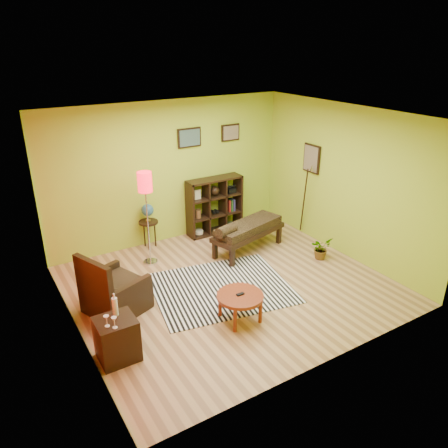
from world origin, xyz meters
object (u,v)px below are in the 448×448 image
floor_lamp (145,190)px  armchair (113,294)px  coffee_table (240,298)px  potted_plant (321,250)px  cube_shelf (215,206)px  bench (247,229)px  side_cabinet (117,339)px  globe_table (148,215)px

floor_lamp → armchair: bearing=-132.8°
coffee_table → potted_plant: coffee_table is taller
cube_shelf → potted_plant: size_ratio=2.87×
coffee_table → armchair: size_ratio=0.67×
coffee_table → floor_lamp: floor_lamp is taller
armchair → bench: bearing=12.2°
armchair → potted_plant: size_ratio=2.47×
coffee_table → side_cabinet: 1.82m
globe_table → side_cabinet: bearing=-119.7°
globe_table → potted_plant: (2.57, -2.11, -0.53)m
armchair → cube_shelf: (2.81, 1.73, 0.30)m
side_cabinet → globe_table: (1.61, 2.83, 0.39)m
armchair → side_cabinet: armchair is taller
armchair → bench: (2.85, 0.61, 0.17)m
coffee_table → globe_table: size_ratio=0.75×
coffee_table → bench: bench is taller
armchair → floor_lamp: bearing=47.2°
side_cabinet → floor_lamp: (1.38, 2.23, 1.11)m
coffee_table → globe_table: globe_table is taller
cube_shelf → potted_plant: cube_shelf is taller
bench → cube_shelf: bearing=92.2°
armchair → potted_plant: armchair is taller
side_cabinet → globe_table: globe_table is taller
armchair → floor_lamp: size_ratio=0.59×
bench → side_cabinet: bearing=-151.9°
globe_table → armchair: bearing=-126.7°
side_cabinet → potted_plant: size_ratio=2.16×
armchair → globe_table: size_ratio=1.13×
globe_table → bench: size_ratio=0.56×
side_cabinet → potted_plant: 4.24m
cube_shelf → bench: bearing=-87.8°
coffee_table → armchair: bearing=141.7°
cube_shelf → bench: size_ratio=0.73×
armchair → side_cabinet: size_ratio=1.14×
side_cabinet → bench: bearing=28.1°
side_cabinet → cube_shelf: size_ratio=0.75×
globe_table → cube_shelf: cube_shelf is taller
side_cabinet → cube_shelf: bearing=42.0°
coffee_table → side_cabinet: (-1.81, 0.12, -0.06)m
side_cabinet → bench: size_ratio=0.55×
floor_lamp → globe_table: floor_lamp is taller
coffee_table → cube_shelf: cube_shelf is taller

